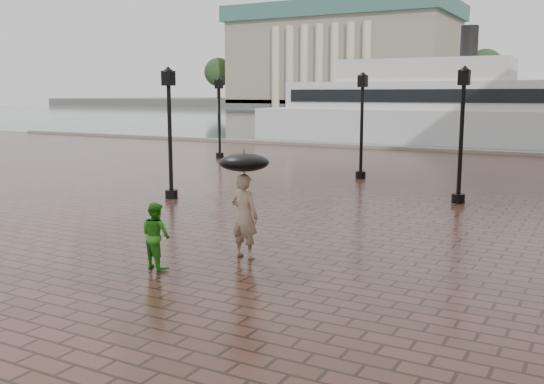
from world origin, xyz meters
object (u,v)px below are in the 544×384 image
(child_pedestrian, at_px, (156,235))
(ferry_near, at_px, (424,109))
(street_lamps, at_px, (367,125))
(adult_pedestrian, at_px, (245,216))

(child_pedestrian, distance_m, ferry_near, 35.87)
(street_lamps, distance_m, child_pedestrian, 14.70)
(adult_pedestrian, bearing_deg, street_lamps, -75.07)
(street_lamps, height_order, child_pedestrian, street_lamps)
(child_pedestrian, bearing_deg, ferry_near, -69.22)
(street_lamps, xyz_separation_m, ferry_near, (-3.27, 21.02, 0.19))
(street_lamps, height_order, ferry_near, ferry_near)
(child_pedestrian, bearing_deg, adult_pedestrian, -112.29)
(ferry_near, bearing_deg, adult_pedestrian, -81.86)
(adult_pedestrian, xyz_separation_m, child_pedestrian, (-1.20, -1.60, -0.25))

